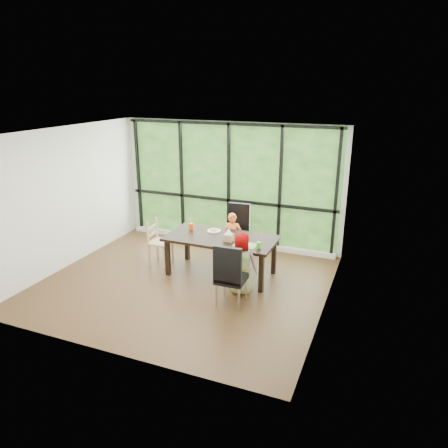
{
  "coord_description": "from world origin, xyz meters",
  "views": [
    {
      "loc": [
        3.26,
        -6.16,
        3.47
      ],
      "look_at": [
        0.58,
        0.49,
        1.05
      ],
      "focal_mm": 33.75,
      "sensor_mm": 36.0,
      "label": 1
    }
  ],
  "objects_px": {
    "dining_table": "(221,256)",
    "plate_near": "(244,245)",
    "chair_window_leather": "(237,231)",
    "chair_interior_leather": "(231,274)",
    "chair_end_beech": "(160,242)",
    "child_toddler": "(233,238)",
    "green_cup": "(259,245)",
    "tissue_box": "(229,238)",
    "plate_far": "(214,231)",
    "orange_cup": "(191,227)",
    "child_older": "(241,264)"
  },
  "relations": [
    {
      "from": "dining_table",
      "to": "plate_near",
      "type": "height_order",
      "value": "plate_near"
    },
    {
      "from": "chair_end_beech",
      "to": "chair_window_leather",
      "type": "bearing_deg",
      "value": -54.93
    },
    {
      "from": "chair_interior_leather",
      "to": "orange_cup",
      "type": "distance_m",
      "value": 1.75
    },
    {
      "from": "chair_interior_leather",
      "to": "tissue_box",
      "type": "relative_size",
      "value": 7.0
    },
    {
      "from": "dining_table",
      "to": "child_older",
      "type": "xyz_separation_m",
      "value": [
        0.6,
        -0.56,
        0.17
      ]
    },
    {
      "from": "tissue_box",
      "to": "child_toddler",
      "type": "bearing_deg",
      "value": 105.49
    },
    {
      "from": "child_older",
      "to": "orange_cup",
      "type": "xyz_separation_m",
      "value": [
        -1.29,
        0.72,
        0.27
      ]
    },
    {
      "from": "tissue_box",
      "to": "chair_interior_leather",
      "type": "bearing_deg",
      "value": -65.88
    },
    {
      "from": "chair_window_leather",
      "to": "chair_interior_leather",
      "type": "relative_size",
      "value": 1.0
    },
    {
      "from": "chair_interior_leather",
      "to": "plate_far",
      "type": "relative_size",
      "value": 4.18
    },
    {
      "from": "green_cup",
      "to": "tissue_box",
      "type": "relative_size",
      "value": 0.74
    },
    {
      "from": "chair_end_beech",
      "to": "dining_table",
      "type": "bearing_deg",
      "value": -93.73
    },
    {
      "from": "chair_window_leather",
      "to": "plate_far",
      "type": "xyz_separation_m",
      "value": [
        -0.19,
        -0.75,
        0.22
      ]
    },
    {
      "from": "tissue_box",
      "to": "plate_near",
      "type": "bearing_deg",
      "value": -15.81
    },
    {
      "from": "child_toddler",
      "to": "green_cup",
      "type": "bearing_deg",
      "value": -60.2
    },
    {
      "from": "chair_window_leather",
      "to": "child_older",
      "type": "distance_m",
      "value": 1.7
    },
    {
      "from": "dining_table",
      "to": "green_cup",
      "type": "xyz_separation_m",
      "value": [
        0.81,
        -0.27,
        0.43
      ]
    },
    {
      "from": "child_toddler",
      "to": "green_cup",
      "type": "xyz_separation_m",
      "value": [
        0.81,
        -0.87,
        0.29
      ]
    },
    {
      "from": "plate_far",
      "to": "green_cup",
      "type": "height_order",
      "value": "green_cup"
    },
    {
      "from": "chair_end_beech",
      "to": "child_toddler",
      "type": "height_order",
      "value": "child_toddler"
    },
    {
      "from": "dining_table",
      "to": "orange_cup",
      "type": "bearing_deg",
      "value": 167.45
    },
    {
      "from": "dining_table",
      "to": "child_toddler",
      "type": "relative_size",
      "value": 1.97
    },
    {
      "from": "chair_window_leather",
      "to": "orange_cup",
      "type": "relative_size",
      "value": 8.24
    },
    {
      "from": "chair_window_leather",
      "to": "dining_table",
      "type": "bearing_deg",
      "value": -91.9
    },
    {
      "from": "plate_far",
      "to": "plate_near",
      "type": "bearing_deg",
      "value": -31.51
    },
    {
      "from": "orange_cup",
      "to": "green_cup",
      "type": "height_order",
      "value": "orange_cup"
    },
    {
      "from": "plate_near",
      "to": "dining_table",
      "type": "bearing_deg",
      "value": 156.96
    },
    {
      "from": "dining_table",
      "to": "child_toddler",
      "type": "xyz_separation_m",
      "value": [
        0.0,
        0.6,
        0.14
      ]
    },
    {
      "from": "dining_table",
      "to": "chair_end_beech",
      "type": "height_order",
      "value": "chair_end_beech"
    },
    {
      "from": "chair_window_leather",
      "to": "chair_interior_leather",
      "type": "distance_m",
      "value": 2.1
    },
    {
      "from": "orange_cup",
      "to": "tissue_box",
      "type": "bearing_deg",
      "value": -17.72
    },
    {
      "from": "plate_far",
      "to": "green_cup",
      "type": "relative_size",
      "value": 2.27
    },
    {
      "from": "chair_end_beech",
      "to": "orange_cup",
      "type": "distance_m",
      "value": 0.74
    },
    {
      "from": "chair_interior_leather",
      "to": "child_toddler",
      "type": "height_order",
      "value": "chair_interior_leather"
    },
    {
      "from": "dining_table",
      "to": "chair_interior_leather",
      "type": "distance_m",
      "value": 1.17
    },
    {
      "from": "plate_near",
      "to": "child_older",
      "type": "bearing_deg",
      "value": -77.57
    },
    {
      "from": "chair_end_beech",
      "to": "tissue_box",
      "type": "xyz_separation_m",
      "value": [
        1.52,
        -0.16,
        0.37
      ]
    },
    {
      "from": "plate_near",
      "to": "green_cup",
      "type": "distance_m",
      "value": 0.3
    },
    {
      "from": "plate_near",
      "to": "orange_cup",
      "type": "relative_size",
      "value": 1.67
    },
    {
      "from": "chair_interior_leather",
      "to": "orange_cup",
      "type": "height_order",
      "value": "chair_interior_leather"
    },
    {
      "from": "child_toddler",
      "to": "orange_cup",
      "type": "height_order",
      "value": "child_toddler"
    },
    {
      "from": "chair_window_leather",
      "to": "plate_far",
      "type": "height_order",
      "value": "chair_window_leather"
    },
    {
      "from": "child_toddler",
      "to": "chair_end_beech",
      "type": "bearing_deg",
      "value": -169.32
    },
    {
      "from": "green_cup",
      "to": "plate_near",
      "type": "bearing_deg",
      "value": 170.76
    },
    {
      "from": "child_toddler",
      "to": "orange_cup",
      "type": "relative_size",
      "value": 7.88
    },
    {
      "from": "dining_table",
      "to": "orange_cup",
      "type": "height_order",
      "value": "orange_cup"
    },
    {
      "from": "plate_near",
      "to": "orange_cup",
      "type": "distance_m",
      "value": 1.28
    },
    {
      "from": "orange_cup",
      "to": "tissue_box",
      "type": "relative_size",
      "value": 0.85
    },
    {
      "from": "chair_end_beech",
      "to": "tissue_box",
      "type": "height_order",
      "value": "chair_end_beech"
    },
    {
      "from": "chair_window_leather",
      "to": "orange_cup",
      "type": "height_order",
      "value": "chair_window_leather"
    }
  ]
}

